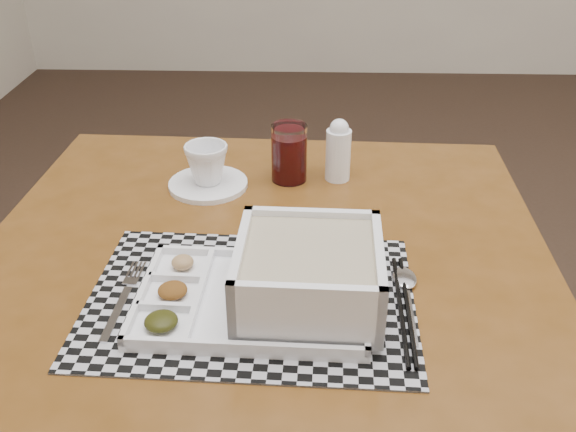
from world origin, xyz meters
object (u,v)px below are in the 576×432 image
at_px(cup, 207,164).
at_px(creamer_bottle, 338,151).
at_px(dining_table, 263,291).
at_px(juice_glass, 289,155).
at_px(serving_tray, 295,282).

bearing_deg(cup, creamer_bottle, 23.21).
distance_m(dining_table, cup, 0.29).
bearing_deg(creamer_bottle, juice_glass, -175.99).
bearing_deg(creamer_bottle, dining_table, -115.17).
xyz_separation_m(juice_glass, creamer_bottle, (0.09, 0.01, 0.01)).
distance_m(serving_tray, juice_glass, 0.40).
xyz_separation_m(serving_tray, cup, (-0.17, 0.36, 0.00)).
xyz_separation_m(dining_table, serving_tray, (0.06, -0.13, 0.11)).
distance_m(cup, juice_glass, 0.16).
bearing_deg(cup, serving_tray, -50.77).
height_order(serving_tray, creamer_bottle, creamer_bottle).
bearing_deg(juice_glass, cup, -166.92).
bearing_deg(dining_table, juice_glass, 82.60).
distance_m(serving_tray, creamer_bottle, 0.41).
bearing_deg(cup, dining_table, -49.33).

